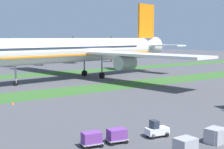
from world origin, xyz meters
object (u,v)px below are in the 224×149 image
Objects in this scene: taxiway_marker_0 at (147,83)px; taxiway_marker_1 at (13,103)px; cargo_dolly_lead at (117,135)px; uld_container_1 at (215,136)px; uld_container_2 at (216,136)px; baggage_tug at (157,130)px; airliner at (86,50)px; uld_container_0 at (185,146)px; cargo_dolly_second at (92,138)px.

taxiway_marker_1 is (-34.64, -4.40, -0.06)m from taxiway_marker_0.
cargo_dolly_lead is 1.22× the size of uld_container_1.
uld_container_2 is 34.44m from taxiway_marker_1.
uld_container_2 is (3.67, -5.26, -0.04)m from baggage_tug.
airliner is at bearing 106.32° from taxiway_marker_0.
uld_container_0 is 47.65m from taxiway_marker_0.
taxiway_marker_0 is at bearing -170.88° from airliner.
airliner is 36.89× the size of uld_container_0.
uld_container_2 is at bearing 70.43° from cargo_dolly_second.
cargo_dolly_second is at bearing 141.56° from airliner.
uld_container_2 is at bearing 65.18° from cargo_dolly_lead.
baggage_tug is 5.89m from uld_container_0.
taxiway_marker_0 is (24.13, 37.18, -0.52)m from uld_container_1.
cargo_dolly_second is at bearing -90.00° from baggage_tug.
cargo_dolly_lead reaches higher than taxiway_marker_1.
uld_container_0 is at bearing -175.63° from uld_container_2.
uld_container_2 is at bearing -122.88° from taxiway_marker_0.
uld_container_1 is (-18.58, -56.13, -7.05)m from airliner.
cargo_dolly_lead is (-27.07, -49.88, -6.95)m from airliner.
airliner is at bearing 67.19° from uld_container_0.
baggage_tug is 42.24m from taxiway_marker_0.
uld_container_2 is 3.35× the size of taxiway_marker_0.
cargo_dolly_second is 1.22× the size of uld_container_0.
cargo_dolly_second reaches higher than taxiway_marker_1.
cargo_dolly_second is at bearing 149.02° from uld_container_1.
airliner is 59.54m from uld_container_1.
uld_container_0 is (-1.62, -5.67, -0.01)m from baggage_tug.
baggage_tug reaches higher than cargo_dolly_lead.
uld_container_1 is 1.00× the size of uld_container_2.
cargo_dolly_second is at bearing -91.83° from taxiway_marker_1.
airliner is 123.59× the size of taxiway_marker_0.
cargo_dolly_lead is at bearing -85.66° from taxiway_marker_1.
uld_container_1 is (3.56, -5.28, 0.01)m from baggage_tug.
cargo_dolly_second is (-2.85, 0.56, 0.00)m from cargo_dolly_lead.
cargo_dolly_lead is 10.62m from uld_container_2.
cargo_dolly_lead is at bearing 143.65° from uld_container_1.
taxiway_marker_0 is at bearing 150.14° from baggage_tug.
uld_container_0 is (6.16, -7.19, -0.11)m from cargo_dolly_second.
taxiway_marker_1 is at bearing -170.73° from cargo_dolly_second.
cargo_dolly_lead is 1.22× the size of uld_container_2.
taxiway_marker_0 is at bearing 144.57° from cargo_dolly_lead.
cargo_dolly_lead is (-4.93, 0.97, 0.10)m from baggage_tug.
uld_container_2 is at bearing 45.97° from baggage_tug.
cargo_dolly_second is 46.70m from taxiway_marker_0.
cargo_dolly_lead is 1.22× the size of uld_container_0.
uld_container_0 is at bearing -80.88° from taxiway_marker_1.
uld_container_0 reaches higher than cargo_dolly_second.
taxiway_marker_1 is (-5.32, 33.16, -0.57)m from uld_container_0.
baggage_tug is (-22.14, -50.85, -7.05)m from airliner.
uld_container_0 reaches higher than taxiway_marker_1.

